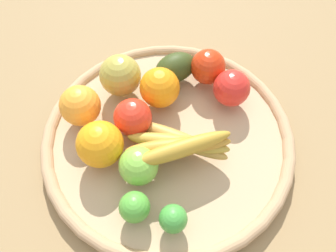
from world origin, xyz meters
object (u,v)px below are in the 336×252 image
Objects in this scene: apple_4 at (120,75)px; lime_0 at (173,219)px; orange_1 at (160,88)px; avocado at (175,68)px; orange_0 at (80,106)px; apple_3 at (133,117)px; apple_0 at (139,166)px; apple_1 at (232,88)px; apple_2 at (208,67)px; banana_bunch at (179,144)px; orange_2 at (100,144)px; lime_1 at (135,207)px.

apple_4 reaches higher than lime_0.
orange_1 is 0.89× the size of avocado.
orange_1 reaches higher than orange_0.
apple_3 is 0.09m from apple_0.
apple_1 is (-0.13, -0.03, -0.00)m from orange_1.
apple_2 is 1.07× the size of apple_0.
apple_4 is 0.94× the size of avocado.
avocado reaches higher than lime_0.
orange_1 reaches higher than apple_1.
apple_0 is at bearing 117.34° from apple_4.
orange_0 reaches higher than banana_bunch.
apple_0 is (-0.01, 0.16, -0.01)m from orange_1.
orange_0 is 0.10m from apple_3.
apple_4 is at bearing -58.69° from apple_3.
orange_2 is 1.15× the size of apple_3.
orange_1 is at bearing -111.47° from apple_3.
orange_1 is at bearing -59.71° from banana_bunch.
apple_1 reaches higher than avocado.
orange_2 reaches higher than orange_0.
orange_0 is at bearing 0.08° from apple_3.
apple_2 and apple_3 have the same top height.
apple_4 is 1.16× the size of apple_3.
orange_2 is 0.15m from apple_4.
lime_1 is 0.16m from apple_3.
apple_2 and apple_1 have the same top height.
lime_1 is at bearing 135.43° from orange_2.
banana_bunch and apple_3 have the same top height.
orange_2 is 1.63× the size of lime_1.
apple_1 reaches higher than apple_0.
orange_2 is at bearing -44.57° from lime_1.
apple_3 is at bearing -71.74° from lime_1.
avocado is (0.01, -0.29, 0.00)m from lime_1.
apple_4 is (0.08, -0.01, 0.00)m from orange_1.
orange_2 is (0.13, 0.04, 0.01)m from banana_bunch.
orange_1 is at bearing -70.27° from lime_0.
orange_1 is at bearing 14.93° from apple_1.
banana_bunch is 2.62× the size of apple_3.
lime_1 is at bearing 134.48° from orange_0.
orange_1 reaches higher than apple_0.
apple_0 is at bearing 92.82° from orange_1.
apple_1 reaches higher than lime_0.
banana_bunch reaches higher than apple_0.
apple_4 reaches higher than banana_bunch.
avocado is (-0.09, -0.06, -0.01)m from apple_4.
apple_4 is (0.02, -0.15, 0.00)m from orange_2.
banana_bunch is at bearing 140.80° from apple_4.
apple_3 reaches higher than apple_0.
lime_1 is 0.26m from apple_4.
apple_2 is 1.57× the size of lime_0.
apple_3 is at bearing -19.67° from banana_bunch.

